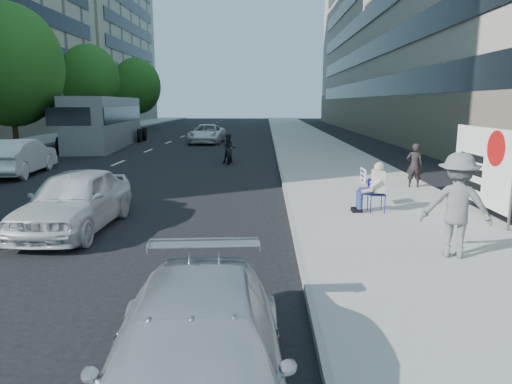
{
  "coord_description": "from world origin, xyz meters",
  "views": [
    {
      "loc": [
        0.78,
        -8.32,
        2.95
      ],
      "look_at": [
        0.58,
        1.82,
        0.95
      ],
      "focal_mm": 32.0,
      "sensor_mm": 36.0,
      "label": 1
    }
  ],
  "objects_px": {
    "white_sedan_far": "(207,134)",
    "motorcycle": "(229,150)",
    "jogger": "(457,205)",
    "protest_banner": "(481,166)",
    "parked_sedan": "(195,365)",
    "white_sedan_mid": "(19,157)",
    "white_sedan_near": "(75,200)",
    "pedestrian_woman": "(415,165)",
    "bus": "(106,122)",
    "seated_protester": "(372,184)"
  },
  "relations": [
    {
      "from": "pedestrian_woman",
      "to": "white_sedan_far",
      "type": "distance_m",
      "value": 20.73
    },
    {
      "from": "pedestrian_woman",
      "to": "bus",
      "type": "xyz_separation_m",
      "value": [
        -15.79,
        15.81,
        0.75
      ]
    },
    {
      "from": "pedestrian_woman",
      "to": "seated_protester",
      "type": "bearing_deg",
      "value": 74.91
    },
    {
      "from": "white_sedan_mid",
      "to": "motorcycle",
      "type": "bearing_deg",
      "value": -160.42
    },
    {
      "from": "pedestrian_woman",
      "to": "white_sedan_far",
      "type": "xyz_separation_m",
      "value": [
        -9.3,
        18.53,
        -0.2
      ]
    },
    {
      "from": "white_sedan_near",
      "to": "white_sedan_mid",
      "type": "xyz_separation_m",
      "value": [
        -5.74,
        8.23,
        0.03
      ]
    },
    {
      "from": "seated_protester",
      "to": "parked_sedan",
      "type": "distance_m",
      "value": 8.64
    },
    {
      "from": "jogger",
      "to": "protest_banner",
      "type": "xyz_separation_m",
      "value": [
        1.91,
        3.24,
        0.29
      ]
    },
    {
      "from": "pedestrian_woman",
      "to": "protest_banner",
      "type": "distance_m",
      "value": 3.92
    },
    {
      "from": "jogger",
      "to": "pedestrian_woman",
      "type": "relative_size",
      "value": 1.31
    },
    {
      "from": "pedestrian_woman",
      "to": "bus",
      "type": "height_order",
      "value": "bus"
    },
    {
      "from": "white_sedan_near",
      "to": "white_sedan_far",
      "type": "xyz_separation_m",
      "value": [
        0.15,
        23.46,
        -0.02
      ]
    },
    {
      "from": "white_sedan_far",
      "to": "bus",
      "type": "xyz_separation_m",
      "value": [
        -6.49,
        -2.71,
        0.95
      ]
    },
    {
      "from": "parked_sedan",
      "to": "white_sedan_near",
      "type": "height_order",
      "value": "white_sedan_near"
    },
    {
      "from": "seated_protester",
      "to": "jogger",
      "type": "bearing_deg",
      "value": -78.6
    },
    {
      "from": "jogger",
      "to": "parked_sedan",
      "type": "xyz_separation_m",
      "value": [
        -4.12,
        -4.43,
        -0.5
      ]
    },
    {
      "from": "white_sedan_far",
      "to": "motorcycle",
      "type": "xyz_separation_m",
      "value": [
        2.51,
        -11.19,
        -0.05
      ]
    },
    {
      "from": "jogger",
      "to": "white_sedan_mid",
      "type": "relative_size",
      "value": 0.42
    },
    {
      "from": "white_sedan_far",
      "to": "white_sedan_near",
      "type": "bearing_deg",
      "value": -88.19
    },
    {
      "from": "white_sedan_far",
      "to": "motorcycle",
      "type": "distance_m",
      "value": 11.46
    },
    {
      "from": "protest_banner",
      "to": "bus",
      "type": "bearing_deg",
      "value": 129.41
    },
    {
      "from": "white_sedan_near",
      "to": "pedestrian_woman",
      "type": "bearing_deg",
      "value": 27.99
    },
    {
      "from": "parked_sedan",
      "to": "motorcycle",
      "type": "xyz_separation_m",
      "value": [
        -1.14,
        18.87,
        0.02
      ]
    },
    {
      "from": "jogger",
      "to": "protest_banner",
      "type": "distance_m",
      "value": 3.77
    },
    {
      "from": "seated_protester",
      "to": "motorcycle",
      "type": "height_order",
      "value": "seated_protester"
    },
    {
      "from": "parked_sedan",
      "to": "white_sedan_far",
      "type": "height_order",
      "value": "white_sedan_far"
    },
    {
      "from": "seated_protester",
      "to": "bus",
      "type": "bearing_deg",
      "value": 124.93
    },
    {
      "from": "jogger",
      "to": "seated_protester",
      "type": "bearing_deg",
      "value": -63.59
    },
    {
      "from": "parked_sedan",
      "to": "white_sedan_far",
      "type": "relative_size",
      "value": 0.86
    },
    {
      "from": "protest_banner",
      "to": "white_sedan_mid",
      "type": "xyz_separation_m",
      "value": [
        -15.57,
        7.16,
        -0.66
      ]
    },
    {
      "from": "white_sedan_mid",
      "to": "jogger",
      "type": "bearing_deg",
      "value": 136.58
    },
    {
      "from": "protest_banner",
      "to": "white_sedan_mid",
      "type": "distance_m",
      "value": 17.15
    },
    {
      "from": "seated_protester",
      "to": "white_sedan_far",
      "type": "distance_m",
      "value": 23.23
    },
    {
      "from": "parked_sedan",
      "to": "bus",
      "type": "height_order",
      "value": "bus"
    },
    {
      "from": "jogger",
      "to": "white_sedan_mid",
      "type": "height_order",
      "value": "jogger"
    },
    {
      "from": "bus",
      "to": "parked_sedan",
      "type": "bearing_deg",
      "value": -75.39
    },
    {
      "from": "pedestrian_woman",
      "to": "protest_banner",
      "type": "xyz_separation_m",
      "value": [
        0.38,
        -3.87,
        0.52
      ]
    },
    {
      "from": "white_sedan_far",
      "to": "motorcycle",
      "type": "height_order",
      "value": "motorcycle"
    },
    {
      "from": "parked_sedan",
      "to": "white_sedan_near",
      "type": "distance_m",
      "value": 7.61
    },
    {
      "from": "pedestrian_woman",
      "to": "white_sedan_mid",
      "type": "bearing_deg",
      "value": 4.49
    },
    {
      "from": "bus",
      "to": "protest_banner",
      "type": "bearing_deg",
      "value": -56.33
    },
    {
      "from": "bus",
      "to": "white_sedan_near",
      "type": "bearing_deg",
      "value": -78.76
    },
    {
      "from": "pedestrian_woman",
      "to": "white_sedan_near",
      "type": "height_order",
      "value": "pedestrian_woman"
    },
    {
      "from": "jogger",
      "to": "white_sedan_near",
      "type": "bearing_deg",
      "value": -0.27
    },
    {
      "from": "protest_banner",
      "to": "white_sedan_far",
      "type": "height_order",
      "value": "protest_banner"
    },
    {
      "from": "white_sedan_mid",
      "to": "motorcycle",
      "type": "distance_m",
      "value": 9.33
    },
    {
      "from": "parked_sedan",
      "to": "white_sedan_mid",
      "type": "height_order",
      "value": "white_sedan_mid"
    },
    {
      "from": "protest_banner",
      "to": "white_sedan_near",
      "type": "distance_m",
      "value": 9.92
    },
    {
      "from": "parked_sedan",
      "to": "bus",
      "type": "distance_m",
      "value": 29.18
    },
    {
      "from": "jogger",
      "to": "white_sedan_near",
      "type": "distance_m",
      "value": 8.22
    }
  ]
}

